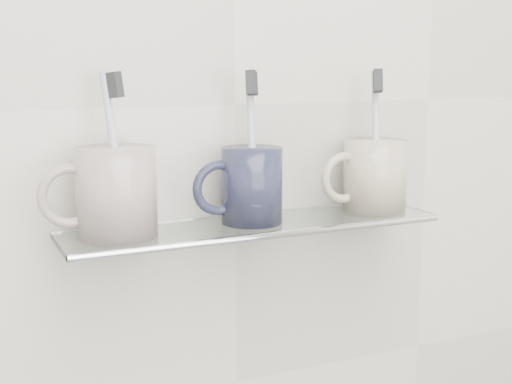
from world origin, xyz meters
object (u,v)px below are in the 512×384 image
shelf_glass (254,226)px  mug_left (116,192)px  mug_right (375,175)px  mug_center (252,185)px

shelf_glass → mug_left: mug_left is taller
shelf_glass → mug_right: size_ratio=5.03×
shelf_glass → mug_center: mug_center is taller
mug_center → mug_right: (0.19, 0.00, 0.00)m
mug_right → mug_center: bearing=-176.0°
mug_left → mug_center: 0.18m
shelf_glass → mug_left: (-0.18, 0.00, 0.06)m
mug_left → mug_center: (0.18, 0.00, -0.00)m
mug_left → mug_center: mug_left is taller
shelf_glass → mug_center: (-0.00, 0.00, 0.05)m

